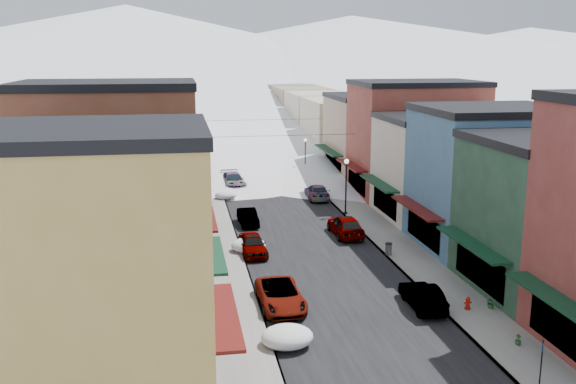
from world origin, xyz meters
name	(u,v)px	position (x,y,z in m)	size (l,w,h in m)	color
road	(252,163)	(0.00, 60.00, 0.01)	(10.00, 160.00, 0.01)	black
sidewalk_left	(201,164)	(-6.60, 60.00, 0.07)	(3.20, 160.00, 0.15)	gray
sidewalk_right	(301,161)	(6.60, 60.00, 0.07)	(3.20, 160.00, 0.15)	gray
curb_left	(213,164)	(-5.05, 60.00, 0.07)	(0.10, 160.00, 0.15)	slate
curb_right	(290,162)	(5.05, 60.00, 0.07)	(0.10, 160.00, 0.15)	slate
bldg_l_yellow	(86,266)	(-13.19, 4.00, 5.76)	(11.30, 8.70, 11.50)	#AF8D40
bldg_l_cream	(108,233)	(-13.19, 12.50, 4.76)	(11.30, 8.20, 9.50)	#B7AC93
bldg_l_brick_near	(112,178)	(-13.69, 20.50, 6.26)	(12.30, 8.20, 12.50)	brown
bldg_l_grayblue	(130,179)	(-13.19, 29.00, 4.51)	(11.30, 9.20, 9.00)	slate
bldg_l_brick_far	(125,149)	(-14.19, 38.00, 5.51)	(13.30, 9.20, 11.00)	maroon
bldg_l_tan	(142,140)	(-13.19, 48.00, 5.01)	(11.30, 11.20, 10.00)	#917A5F
bldg_r_green	(560,214)	(13.19, 12.00, 4.76)	(11.30, 9.20, 9.50)	#1D3D29
bldg_r_blue	(490,178)	(13.19, 21.00, 5.26)	(11.30, 9.20, 10.50)	#396282
bldg_r_cream	(446,166)	(13.69, 30.00, 4.51)	(12.30, 9.20, 9.00)	beige
bldg_r_brick_far	(415,138)	(14.19, 39.00, 5.76)	(13.30, 9.20, 11.50)	maroon
bldg_r_tan	(375,136)	(13.19, 49.00, 4.76)	(11.30, 11.20, 9.50)	tan
distant_blocks	(235,116)	(0.00, 83.00, 4.00)	(34.00, 55.00, 8.00)	gray
mountain_ridge	(153,51)	(-19.47, 277.18, 14.36)	(670.00, 340.00, 34.00)	silver
overhead_cables	(264,127)	(0.00, 47.50, 6.20)	(16.40, 15.04, 0.04)	black
car_white_suv	(280,295)	(-3.85, 12.02, 0.72)	(2.40, 5.21, 1.45)	silver
car_silver_sedan	(252,244)	(-4.30, 22.00, 0.75)	(1.77, 4.39, 1.50)	gray
car_dark_hatch	(248,217)	(-3.76, 30.02, 0.67)	(1.41, 4.05, 1.34)	black
car_silver_wagon	(233,180)	(-3.67, 45.27, 0.79)	(2.22, 5.46, 1.59)	gray
car_green_sedan	(423,296)	(4.12, 10.55, 0.72)	(1.52, 4.35, 1.43)	black
car_gray_suv	(345,225)	(3.50, 25.44, 0.86)	(2.02, 5.03, 1.71)	gray
car_black_sedan	(317,192)	(4.03, 38.54, 0.72)	(2.02, 4.97, 1.44)	black
car_lane_silver	(246,156)	(-0.67, 61.31, 0.76)	(1.79, 4.44, 1.51)	#9B9DA3
car_lane_white	(248,145)	(0.78, 72.03, 0.69)	(2.29, 4.96, 1.38)	silver
fire_hydrant	(468,304)	(6.43, 9.59, 0.49)	(0.44, 0.33, 0.75)	#AC1209
parking_sign	(542,360)	(5.72, 1.00, 1.45)	(0.14, 0.29, 2.22)	black
trash_can	(389,249)	(5.20, 19.83, 0.58)	(0.50, 0.50, 0.85)	slate
streetlamp_near	(346,179)	(5.20, 31.85, 3.25)	(0.41, 0.41, 4.92)	black
streetlamp_far	(305,152)	(5.20, 50.40, 2.85)	(0.36, 0.36, 4.27)	black
planter_near	(491,303)	(7.80, 9.49, 0.48)	(0.59, 0.51, 0.65)	#295B2C
planter_far	(518,340)	(6.93, 4.98, 0.42)	(0.30, 0.30, 0.54)	#255226
snow_pile_near	(287,336)	(-4.31, 7.05, 0.53)	(2.61, 2.81, 1.11)	white
snow_pile_mid	(249,245)	(-4.52, 22.61, 0.51)	(2.53, 2.76, 1.07)	white
snow_pile_far	(226,195)	(-4.88, 39.82, 0.43)	(2.15, 2.52, 0.91)	white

